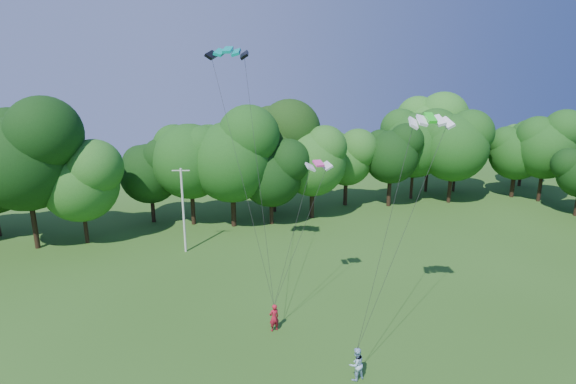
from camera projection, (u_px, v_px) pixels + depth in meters
name	position (u px, v px, depth m)	size (l,w,h in m)	color
utility_pole	(183.00, 210.00, 41.71)	(1.57, 0.57, 8.10)	silver
kite_flyer_left	(274.00, 318.00, 29.44)	(0.69, 0.46, 1.90)	#B3172A
kite_flyer_right	(356.00, 364.00, 24.72)	(0.94, 0.73, 1.93)	#ADD0F0
kite_teal	(228.00, 50.00, 31.99)	(3.26, 2.41, 0.57)	#05998F
kite_green	(431.00, 118.00, 25.63)	(2.65, 1.72, 0.55)	#20D720
kite_pink	(319.00, 163.00, 30.77)	(1.82, 0.90, 0.36)	#F3439F
tree_back_center	(274.00, 134.00, 52.71)	(10.49, 10.49, 15.26)	black
tree_back_east	(430.00, 130.00, 62.24)	(9.70, 9.70, 14.11)	#392516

